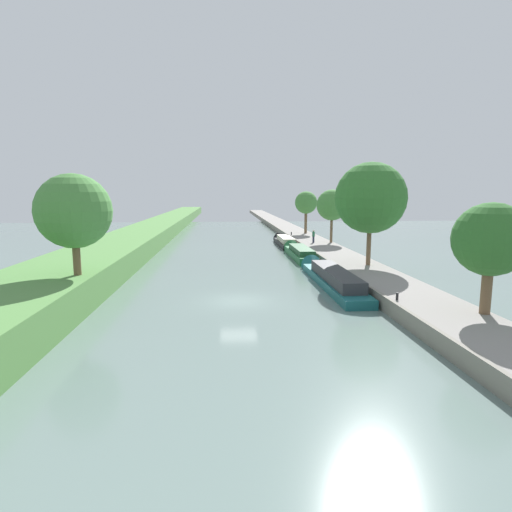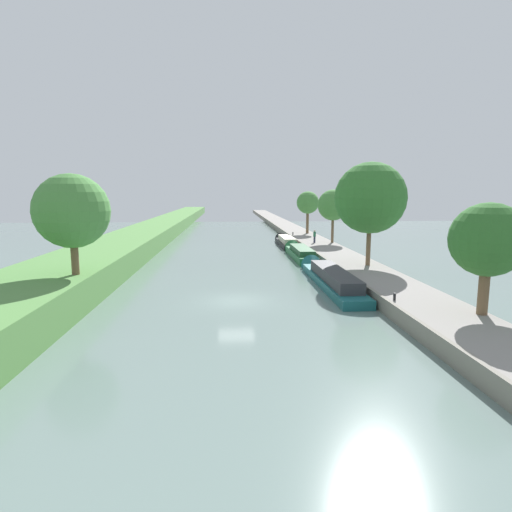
% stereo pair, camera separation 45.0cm
% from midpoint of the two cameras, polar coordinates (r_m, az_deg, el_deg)
% --- Properties ---
extents(ground_plane, '(160.00, 160.00, 0.00)m').
position_cam_midpoint_polar(ground_plane, '(28.99, -2.86, -6.11)').
color(ground_plane, slate).
extents(left_grassy_bank, '(7.04, 260.00, 2.18)m').
position_cam_midpoint_polar(left_grassy_bank, '(31.10, -26.98, -3.97)').
color(left_grassy_bank, '#518442').
rests_on(left_grassy_bank, ground_plane).
extents(right_towpath, '(4.31, 260.00, 0.94)m').
position_cam_midpoint_polar(right_towpath, '(31.28, 18.41, -4.56)').
color(right_towpath, gray).
rests_on(right_towpath, ground_plane).
extents(stone_quay, '(0.25, 260.00, 0.99)m').
position_cam_midpoint_polar(stone_quay, '(30.47, 14.44, -4.69)').
color(stone_quay, gray).
rests_on(stone_quay, ground_plane).
extents(narrowboat_teal, '(2.12, 15.36, 2.15)m').
position_cam_midpoint_polar(narrowboat_teal, '(34.42, 9.79, -2.87)').
color(narrowboat_teal, '#195B60').
rests_on(narrowboat_teal, ground_plane).
extents(narrowboat_green, '(2.04, 11.61, 1.94)m').
position_cam_midpoint_polar(narrowboat_green, '(48.43, 5.64, 0.48)').
color(narrowboat_green, '#1E6033').
rests_on(narrowboat_green, ground_plane).
extents(narrowboat_black, '(1.97, 11.13, 1.96)m').
position_cam_midpoint_polar(narrowboat_black, '(59.54, 3.68, 2.00)').
color(narrowboat_black, black).
rests_on(narrowboat_black, ground_plane).
extents(tree_rightbank_near, '(3.87, 3.87, 5.95)m').
position_cam_midpoint_polar(tree_rightbank_near, '(24.96, 28.90, 1.92)').
color(tree_rightbank_near, brown).
rests_on(tree_rightbank_near, right_towpath).
extents(tree_rightbank_midnear, '(6.25, 6.25, 9.10)m').
position_cam_midpoint_polar(tree_rightbank_midnear, '(38.30, 15.04, 7.65)').
color(tree_rightbank_midnear, brown).
rests_on(tree_rightbank_midnear, right_towpath).
extents(tree_rightbank_midfar, '(3.99, 3.99, 6.86)m').
position_cam_midpoint_polar(tree_rightbank_midfar, '(55.13, 10.09, 6.84)').
color(tree_rightbank_midfar, brown).
rests_on(tree_rightbank_midfar, right_towpath).
extents(tree_rightbank_far, '(3.54, 3.54, 6.67)m').
position_cam_midpoint_polar(tree_rightbank_far, '(67.22, 6.65, 7.22)').
color(tree_rightbank_far, brown).
rests_on(tree_rightbank_far, right_towpath).
extents(tree_leftbank_downstream, '(4.67, 4.67, 6.39)m').
position_cam_midpoint_polar(tree_leftbank_downstream, '(28.64, -24.02, 5.58)').
color(tree_leftbank_downstream, brown).
rests_on(tree_leftbank_downstream, left_grassy_bank).
extents(person_walking, '(0.34, 0.34, 1.66)m').
position_cam_midpoint_polar(person_walking, '(54.72, 7.61, 2.71)').
color(person_walking, '#282D42').
rests_on(person_walking, right_towpath).
extents(mooring_bollard_near, '(0.16, 0.16, 0.45)m').
position_cam_midpoint_polar(mooring_bollard_near, '(26.70, 18.24, -5.24)').
color(mooring_bollard_near, black).
rests_on(mooring_bollard_near, right_towpath).
extents(mooring_bollard_far, '(0.16, 0.16, 0.45)m').
position_cam_midpoint_polar(mooring_bollard_far, '(64.70, 4.65, 3.08)').
color(mooring_bollard_far, black).
rests_on(mooring_bollard_far, right_towpath).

